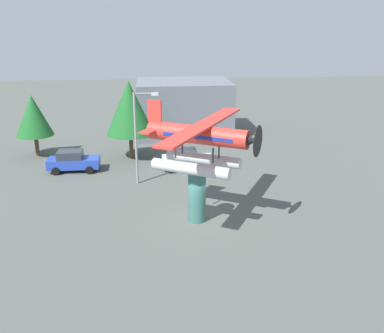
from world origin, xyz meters
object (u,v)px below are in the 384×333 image
display_pedestal (197,195)px  car_mid_silver (186,159)px  floatplane_monument (199,143)px  car_near_blue (73,161)px  tree_east (129,108)px  storefront_building (184,108)px  streetlight_primary (138,131)px  tree_west (33,116)px

display_pedestal → car_mid_silver: 9.85m
floatplane_monument → car_near_blue: 14.55m
car_near_blue → car_mid_silver: bearing=-3.0°
tree_east → storefront_building: bearing=57.5°
tree_east → streetlight_primary: bearing=-82.3°
display_pedestal → car_near_blue: bearing=131.8°
display_pedestal → storefront_building: storefront_building is taller
car_near_blue → streetlight_primary: bearing=-31.5°
display_pedestal → tree_west: tree_west is taller
car_near_blue → tree_east: bearing=33.1°
display_pedestal → tree_west: bearing=131.5°
tree_west → floatplane_monument: bearing=-48.4°
tree_east → tree_west: bearing=170.0°
display_pedestal → car_near_blue: (-9.20, 10.30, -0.82)m
floatplane_monument → car_near_blue: size_ratio=2.28×
car_mid_silver → tree_west: (-13.40, 5.10, 2.93)m
floatplane_monument → streetlight_primary: 7.93m
floatplane_monument → tree_west: bearing=161.1°
display_pedestal → streetlight_primary: bearing=117.6°
tree_east → floatplane_monument: bearing=-71.1°
car_near_blue → car_mid_silver: 9.44m
car_near_blue → display_pedestal: bearing=-48.2°
tree_east → car_mid_silver: bearing=-37.1°
storefront_building → tree_west: size_ratio=1.77×
display_pedestal → tree_east: bearing=108.5°
car_mid_silver → tree_east: tree_east is taller
car_mid_silver → tree_east: size_ratio=0.60×
car_near_blue → tree_east: (4.71, 3.07, 3.76)m
tree_west → tree_east: 8.87m
floatplane_monument → car_mid_silver: (0.11, 9.88, -4.19)m
streetlight_primary → storefront_building: 15.86m
floatplane_monument → tree_east: (-4.60, 13.44, -0.43)m
streetlight_primary → tree_west: size_ratio=1.24×
display_pedestal → floatplane_monument: 3.38m
floatplane_monument → storefront_building: floatplane_monument is taller
floatplane_monument → tree_east: bearing=138.4°
car_near_blue → tree_west: bearing=130.8°
car_mid_silver → streetlight_primary: bearing=-142.6°
storefront_building → tree_east: (-5.50, -8.62, 1.75)m
car_mid_silver → display_pedestal: bearing=-91.3°
display_pedestal → tree_west: (-13.18, 14.91, 2.11)m
car_near_blue → streetlight_primary: (5.60, -3.42, 3.25)m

